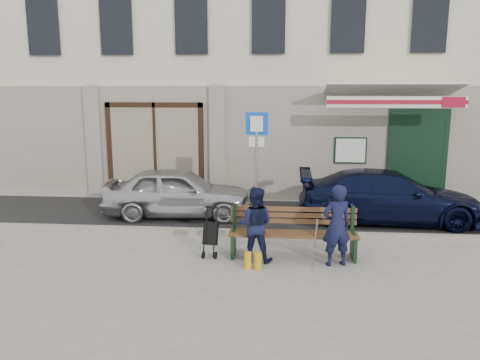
# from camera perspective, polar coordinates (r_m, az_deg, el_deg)

# --- Properties ---
(ground) EXTENTS (80.00, 80.00, 0.00)m
(ground) POSITION_cam_1_polar(r_m,az_deg,el_deg) (8.75, 2.25, -9.80)
(ground) COLOR #9E9991
(ground) RESTS_ON ground
(asphalt_lane) EXTENTS (60.00, 3.20, 0.01)m
(asphalt_lane) POSITION_cam_1_polar(r_m,az_deg,el_deg) (11.69, 2.99, -4.40)
(asphalt_lane) COLOR #282828
(asphalt_lane) RESTS_ON ground
(curb) EXTENTS (60.00, 0.18, 0.12)m
(curb) POSITION_cam_1_polar(r_m,az_deg,el_deg) (10.14, 2.67, -6.49)
(curb) COLOR #9E9384
(curb) RESTS_ON ground
(building) EXTENTS (20.00, 8.27, 10.00)m
(building) POSITION_cam_1_polar(r_m,az_deg,el_deg) (16.73, 3.87, 17.37)
(building) COLOR beige
(building) RESTS_ON ground
(car_silver) EXTENTS (3.71, 1.70, 1.23)m
(car_silver) POSITION_cam_1_polar(r_m,az_deg,el_deg) (11.62, -7.61, -1.47)
(car_silver) COLOR #BABABF
(car_silver) RESTS_ON ground
(car_navy) EXTENTS (4.29, 1.83, 1.23)m
(car_navy) POSITION_cam_1_polar(r_m,az_deg,el_deg) (11.60, 17.72, -1.93)
(car_navy) COLOR black
(car_navy) RESTS_ON ground
(parking_sign) EXTENTS (0.49, 0.09, 2.63)m
(parking_sign) POSITION_cam_1_polar(r_m,az_deg,el_deg) (10.14, 2.03, 3.33)
(parking_sign) COLOR gray
(parking_sign) RESTS_ON ground
(bench) EXTENTS (2.40, 1.17, 0.98)m
(bench) POSITION_cam_1_polar(r_m,az_deg,el_deg) (8.84, 6.19, -6.49)
(bench) COLOR brown
(bench) RESTS_ON ground
(man) EXTENTS (0.62, 0.50, 1.48)m
(man) POSITION_cam_1_polar(r_m,az_deg,el_deg) (8.48, 11.68, -5.45)
(man) COLOR #131534
(man) RESTS_ON ground
(woman) EXTENTS (0.74, 0.62, 1.38)m
(woman) POSITION_cam_1_polar(r_m,az_deg,el_deg) (8.54, 1.84, -5.42)
(woman) COLOR #121632
(woman) RESTS_ON ground
(stroller) EXTENTS (0.31, 0.41, 0.92)m
(stroller) POSITION_cam_1_polar(r_m,az_deg,el_deg) (8.90, -3.60, -6.67)
(stroller) COLOR black
(stroller) RESTS_ON ground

